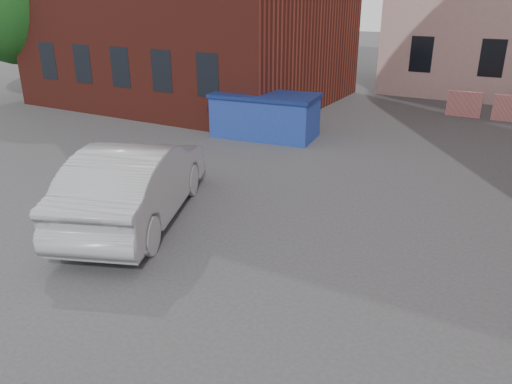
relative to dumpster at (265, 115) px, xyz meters
The scene contains 5 objects.
ground 9.02m from the dumpster, 70.48° to the right, with size 120.00×120.00×0.00m, color #38383A.
far_building 21.97m from the dumpster, 141.48° to the left, with size 6.00×6.00×8.00m, color maroon.
barriers 9.72m from the dumpster, 42.20° to the left, with size 4.70×0.18×1.00m.
dumpster is the anchor object (origin of this frame).
silver_car 7.33m from the dumpster, 83.91° to the right, with size 1.80×5.17×1.70m, color #9EA0A5.
Camera 1 is at (4.92, -6.29, 4.61)m, focal length 35.00 mm.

